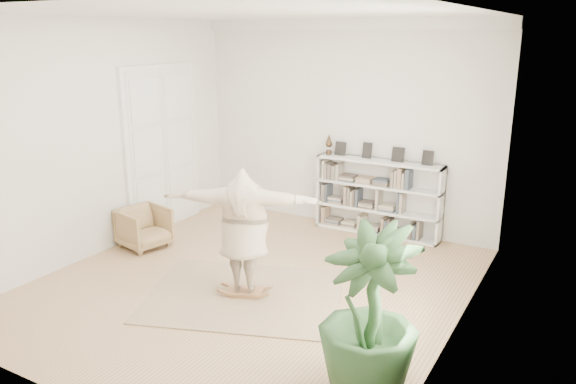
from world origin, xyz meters
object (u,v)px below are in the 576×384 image
(person, at_px, (244,228))
(houseplant, at_px, (369,313))
(bookshelf, at_px, (378,198))
(rocker_board, at_px, (245,291))
(armchair, at_px, (144,228))

(person, distance_m, houseplant, 2.47)
(person, bearing_deg, bookshelf, -121.05)
(rocker_board, bearing_deg, armchair, 144.42)
(bookshelf, height_order, armchair, bookshelf)
(armchair, xyz_separation_m, rocker_board, (2.42, -0.68, -0.26))
(bookshelf, relative_size, person, 1.08)
(bookshelf, xyz_separation_m, rocker_board, (-0.62, -3.17, -0.57))
(armchair, bearing_deg, person, -93.30)
(armchair, relative_size, person, 0.35)
(bookshelf, relative_size, houseplant, 1.30)
(person, height_order, houseplant, person)
(bookshelf, xyz_separation_m, person, (-0.62, -3.17, 0.31))
(armchair, xyz_separation_m, person, (2.42, -0.68, 0.62))
(rocker_board, xyz_separation_m, person, (0.00, -0.00, 0.88))
(rocker_board, bearing_deg, bookshelf, 58.95)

